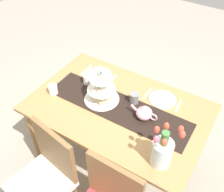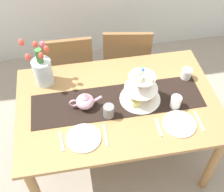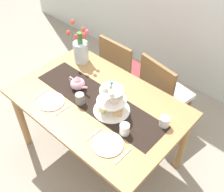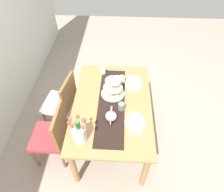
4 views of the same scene
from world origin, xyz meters
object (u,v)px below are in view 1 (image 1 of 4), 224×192
chair_right (46,174)px  knife_right (87,69)px  cream_jug (53,89)px  teapot (144,113)px  fork_right (112,80)px  fork_left (178,106)px  mug_grey (134,98)px  dinner_plate_right (99,74)px  tulip_vase (162,151)px  tiered_cake_stand (101,91)px  dinner_plate_left (163,99)px  mug_white_text (87,79)px  dining_table (118,115)px  knife_left (147,94)px

chair_right → knife_right: chair_right is taller
cream_jug → chair_right: bearing=122.9°
teapot → fork_right: size_ratio=1.59×
fork_left → mug_grey: 0.38m
fork_right → dinner_plate_right: bearing=0.0°
cream_jug → knife_right: size_ratio=0.50×
tulip_vase → mug_grey: tulip_vase is taller
teapot → tulip_vase: bearing=132.3°
tiered_cake_stand → mug_grey: 0.28m
fork_right → cream_jug: bearing=51.4°
teapot → dinner_plate_left: teapot is taller
fork_left → dinner_plate_left: bearing=0.0°
teapot → mug_white_text: bearing=-9.9°
dining_table → mug_grey: bearing=-127.9°
tulip_vase → knife_right: tulip_vase is taller
knife_right → mug_white_text: size_ratio=1.79×
dinner_plate_right → dinner_plate_left: bearing=180.0°
tulip_vase → knife_right: size_ratio=2.40×
mug_grey → dinner_plate_left: bearing=-140.7°
mug_grey → fork_left: bearing=-154.9°
dining_table → knife_left: size_ratio=8.66×
tiered_cake_stand → dinner_plate_right: bearing=-52.4°
mug_white_text → cream_jug: bearing=56.8°
knife_left → knife_right: size_ratio=1.00×
dinner_plate_left → teapot: bearing=81.1°
knife_left → fork_right: bearing=0.0°
knife_left → mug_grey: size_ratio=1.79×
fork_left → fork_right: (0.66, 0.00, 0.00)m
dining_table → fork_right: bearing=-49.7°
teapot → mug_white_text: (0.63, -0.11, -0.01)m
dinner_plate_left → mug_white_text: bearing=13.3°
knife_right → fork_right: bearing=180.0°
fork_left → teapot: bearing=55.3°
tiered_cake_stand → dinner_plate_left: 0.53m
dining_table → tiered_cake_stand: tiered_cake_stand is taller
cream_jug → dinner_plate_right: 0.47m
fork_left → tiered_cake_stand: bearing=24.6°
chair_right → knife_right: (0.30, -0.98, 0.25)m
knife_left → fork_right: 0.37m
fork_left → knife_right: bearing=0.0°
tiered_cake_stand → fork_left: 0.66m
dinner_plate_right → tiered_cake_stand: bearing=127.6°
mug_white_text → fork_right: bearing=-136.0°
tiered_cake_stand → dinner_plate_right: size_ratio=1.32×
dinner_plate_right → knife_right: dinner_plate_right is taller
chair_right → knife_right: size_ratio=5.35×
fork_left → mug_white_text: (0.82, 0.16, 0.04)m
chair_right → knife_left: chair_right is taller
fork_left → mug_white_text: mug_white_text is taller
dining_table → mug_grey: 0.21m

